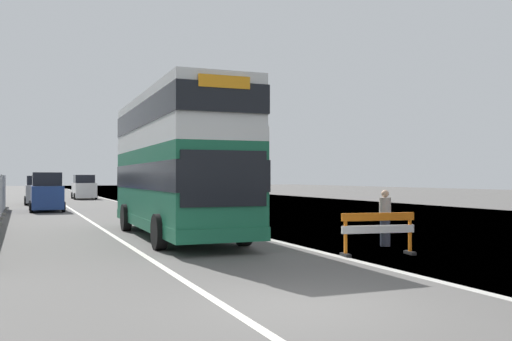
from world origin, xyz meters
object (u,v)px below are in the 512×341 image
object	(u,v)px
car_oncoming_near	(47,193)
pedestrian_at_kerb	(385,218)
car_receding_far	(84,188)
roadworks_barrier	(378,228)
car_receding_mid	(38,191)
double_decker_bus	(176,162)

from	to	relation	value
car_oncoming_near	pedestrian_at_kerb	distance (m)	23.54
car_receding_far	pedestrian_at_kerb	size ratio (longest dim) A/B	2.74
roadworks_barrier	pedestrian_at_kerb	bearing A→B (deg)	49.40
car_oncoming_near	pedestrian_at_kerb	world-z (taller)	car_oncoming_near
car_receding_mid	pedestrian_at_kerb	xyz separation A→B (m)	(8.62, -31.47, -0.19)
double_decker_bus	car_oncoming_near	distance (m)	17.54
car_receding_mid	pedestrian_at_kerb	size ratio (longest dim) A/B	2.75
double_decker_bus	pedestrian_at_kerb	bearing A→B (deg)	-44.29
double_decker_bus	car_receding_mid	distance (m)	26.92
car_receding_mid	pedestrian_at_kerb	distance (m)	32.63
car_oncoming_near	car_receding_mid	size ratio (longest dim) A/B	0.93
car_receding_mid	car_oncoming_near	bearing A→B (deg)	-88.72
roadworks_barrier	car_receding_far	bearing A→B (deg)	94.14
double_decker_bus	roadworks_barrier	xyz separation A→B (m)	(3.65, -6.40, -1.82)
car_receding_far	car_oncoming_near	bearing A→B (deg)	-101.92
roadworks_barrier	car_oncoming_near	xyz separation A→B (m)	(-7.08, 23.54, 0.37)
roadworks_barrier	pedestrian_at_kerb	size ratio (longest dim) A/B	1.21
car_receding_far	roadworks_barrier	bearing A→B (deg)	-85.86
roadworks_barrier	car_oncoming_near	size ratio (longest dim) A/B	0.48
car_receding_far	pedestrian_at_kerb	world-z (taller)	car_receding_far
double_decker_bus	car_oncoming_near	xyz separation A→B (m)	(-3.43, 17.14, -1.45)
pedestrian_at_kerb	car_oncoming_near	bearing A→B (deg)	110.92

